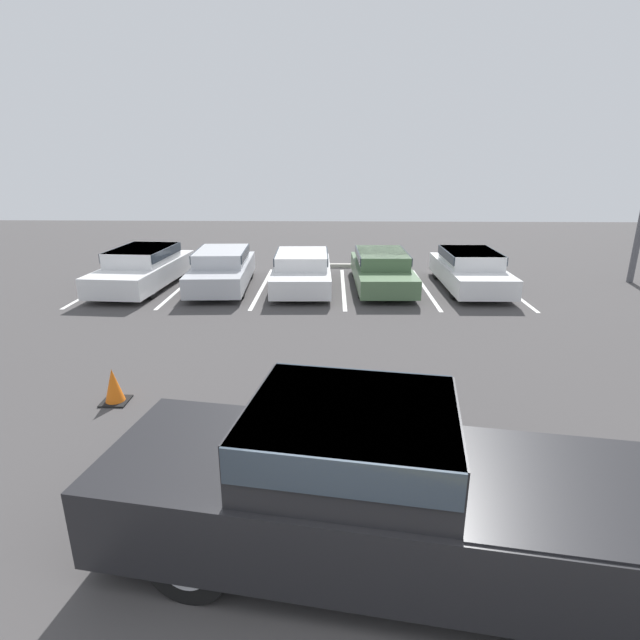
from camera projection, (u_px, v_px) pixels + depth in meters
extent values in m
plane|color=#423F3F|center=(360.00, 613.00, 4.76)|extent=(60.00, 60.00, 0.00)
cube|color=white|center=(103.00, 286.00, 16.71)|extent=(0.12, 5.36, 0.01)
cube|color=white|center=(182.00, 286.00, 16.65)|extent=(0.12, 5.36, 0.01)
cube|color=white|center=(263.00, 287.00, 16.58)|extent=(0.12, 5.36, 0.01)
cube|color=white|center=(343.00, 287.00, 16.52)|extent=(0.12, 5.36, 0.01)
cube|color=white|center=(425.00, 288.00, 16.46)|extent=(0.12, 5.36, 0.01)
cube|color=white|center=(507.00, 289.00, 16.39)|extent=(0.12, 5.36, 0.01)
cube|color=black|center=(377.00, 502.00, 5.23)|extent=(6.05, 2.87, 0.89)
cube|color=black|center=(351.00, 436.00, 5.04)|extent=(2.35, 2.12, 0.65)
cube|color=#2D3842|center=(352.00, 423.00, 4.99)|extent=(2.32, 2.18, 0.36)
cube|color=black|center=(570.00, 491.00, 4.79)|extent=(2.42, 2.21, 0.13)
cylinder|color=black|center=(533.00, 495.00, 5.77)|extent=(0.88, 0.44, 0.84)
cylinder|color=#ADADB2|center=(533.00, 495.00, 5.77)|extent=(0.51, 0.39, 0.46)
cylinder|color=black|center=(574.00, 616.00, 4.25)|extent=(0.88, 0.44, 0.84)
cylinder|color=#ADADB2|center=(574.00, 616.00, 4.25)|extent=(0.51, 0.39, 0.46)
cylinder|color=black|center=(245.00, 463.00, 6.38)|extent=(0.88, 0.44, 0.84)
cylinder|color=#ADADB2|center=(245.00, 463.00, 6.38)|extent=(0.51, 0.39, 0.46)
cylinder|color=black|center=(191.00, 559.00, 4.86)|extent=(0.88, 0.44, 0.84)
cylinder|color=#ADADB2|center=(191.00, 559.00, 4.86)|extent=(0.51, 0.39, 0.46)
cube|color=silver|center=(144.00, 272.00, 16.46)|extent=(2.15, 4.90, 0.64)
cube|color=silver|center=(143.00, 255.00, 16.38)|extent=(1.78, 2.59, 0.48)
cube|color=#2D3842|center=(143.00, 252.00, 16.35)|extent=(1.85, 2.55, 0.29)
cylinder|color=black|center=(150.00, 289.00, 15.14)|extent=(0.27, 0.66, 0.64)
cylinder|color=#ADADB2|center=(150.00, 289.00, 15.14)|extent=(0.26, 0.37, 0.35)
cylinder|color=black|center=(100.00, 287.00, 15.27)|extent=(0.27, 0.66, 0.64)
cylinder|color=#ADADB2|center=(100.00, 287.00, 15.27)|extent=(0.26, 0.37, 0.35)
cylinder|color=black|center=(182.00, 269.00, 17.77)|extent=(0.27, 0.66, 0.64)
cylinder|color=#ADADB2|center=(182.00, 269.00, 17.77)|extent=(0.26, 0.37, 0.35)
cylinder|color=black|center=(139.00, 268.00, 17.90)|extent=(0.27, 0.66, 0.64)
cylinder|color=#ADADB2|center=(139.00, 268.00, 17.90)|extent=(0.26, 0.37, 0.35)
cube|color=#B7BABF|center=(222.00, 273.00, 16.36)|extent=(1.95, 4.44, 0.62)
cube|color=#B7BABF|center=(222.00, 256.00, 16.27)|extent=(1.63, 2.34, 0.45)
cube|color=#2D3842|center=(222.00, 254.00, 16.25)|extent=(1.70, 2.30, 0.27)
cylinder|color=black|center=(240.00, 287.00, 15.23)|extent=(0.25, 0.68, 0.67)
cylinder|color=#ADADB2|center=(240.00, 287.00, 15.23)|extent=(0.24, 0.38, 0.37)
cylinder|color=black|center=(192.00, 288.00, 15.19)|extent=(0.25, 0.68, 0.67)
cylinder|color=#ADADB2|center=(192.00, 288.00, 15.19)|extent=(0.24, 0.38, 0.37)
cylinder|color=black|center=(249.00, 269.00, 17.63)|extent=(0.25, 0.68, 0.67)
cylinder|color=#ADADB2|center=(249.00, 269.00, 17.63)|extent=(0.24, 0.38, 0.37)
cylinder|color=black|center=(207.00, 270.00, 17.59)|extent=(0.25, 0.68, 0.67)
cylinder|color=#ADADB2|center=(207.00, 270.00, 17.59)|extent=(0.24, 0.38, 0.37)
cube|color=silver|center=(302.00, 275.00, 16.32)|extent=(1.96, 4.39, 0.58)
cube|color=silver|center=(302.00, 259.00, 16.25)|extent=(1.68, 2.30, 0.43)
cube|color=#2D3842|center=(302.00, 256.00, 16.22)|extent=(1.75, 2.26, 0.26)
cylinder|color=black|center=(327.00, 289.00, 15.18)|extent=(0.24, 0.61, 0.60)
cylinder|color=#ADADB2|center=(327.00, 289.00, 15.18)|extent=(0.24, 0.34, 0.33)
cylinder|color=black|center=(275.00, 289.00, 15.17)|extent=(0.24, 0.61, 0.60)
cylinder|color=#ADADB2|center=(275.00, 289.00, 15.17)|extent=(0.24, 0.34, 0.33)
cylinder|color=black|center=(326.00, 271.00, 17.57)|extent=(0.24, 0.61, 0.60)
cylinder|color=#ADADB2|center=(326.00, 271.00, 17.57)|extent=(0.24, 0.34, 0.33)
cylinder|color=black|center=(281.00, 271.00, 17.56)|extent=(0.24, 0.61, 0.60)
cylinder|color=#ADADB2|center=(281.00, 271.00, 17.56)|extent=(0.24, 0.34, 0.33)
cube|color=#4C6B47|center=(381.00, 273.00, 16.49)|extent=(1.87, 4.71, 0.57)
cube|color=#4C6B47|center=(382.00, 258.00, 16.42)|extent=(1.60, 2.46, 0.43)
cube|color=#2D3842|center=(382.00, 255.00, 16.40)|extent=(1.67, 2.42, 0.26)
cylinder|color=black|center=(411.00, 287.00, 15.25)|extent=(0.22, 0.65, 0.64)
cylinder|color=#ADADB2|center=(411.00, 287.00, 15.25)|extent=(0.23, 0.36, 0.35)
cylinder|color=black|center=(362.00, 287.00, 15.25)|extent=(0.22, 0.65, 0.64)
cylinder|color=#ADADB2|center=(362.00, 287.00, 15.25)|extent=(0.23, 0.36, 0.35)
cylinder|color=black|center=(398.00, 268.00, 17.82)|extent=(0.22, 0.65, 0.64)
cylinder|color=#ADADB2|center=(398.00, 268.00, 17.82)|extent=(0.23, 0.36, 0.35)
cylinder|color=black|center=(356.00, 268.00, 17.82)|extent=(0.22, 0.65, 0.64)
cylinder|color=#ADADB2|center=(356.00, 268.00, 17.82)|extent=(0.23, 0.36, 0.35)
cube|color=silver|center=(470.00, 274.00, 16.29)|extent=(1.82, 4.46, 0.60)
cube|color=silver|center=(470.00, 258.00, 16.21)|extent=(1.59, 2.33, 0.46)
cube|color=#2D3842|center=(471.00, 255.00, 16.18)|extent=(1.66, 2.28, 0.27)
cylinder|color=black|center=(506.00, 289.00, 15.10)|extent=(0.22, 0.65, 0.65)
cylinder|color=#ADADB2|center=(506.00, 289.00, 15.10)|extent=(0.22, 0.36, 0.36)
cylinder|color=black|center=(455.00, 288.00, 15.13)|extent=(0.22, 0.65, 0.65)
cylinder|color=#ADADB2|center=(455.00, 288.00, 15.13)|extent=(0.22, 0.36, 0.36)
cylinder|color=black|center=(481.00, 270.00, 17.55)|extent=(0.22, 0.65, 0.65)
cylinder|color=#ADADB2|center=(481.00, 270.00, 17.55)|extent=(0.22, 0.36, 0.36)
cylinder|color=black|center=(437.00, 270.00, 17.58)|extent=(0.22, 0.65, 0.65)
cylinder|color=#ADADB2|center=(437.00, 270.00, 17.58)|extent=(0.22, 0.36, 0.36)
cube|color=black|center=(116.00, 401.00, 8.84)|extent=(0.46, 0.46, 0.03)
cone|color=orange|center=(114.00, 386.00, 8.75)|extent=(0.35, 0.35, 0.63)
cube|color=#B7B2A8|center=(350.00, 266.00, 19.49)|extent=(1.62, 0.20, 0.14)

